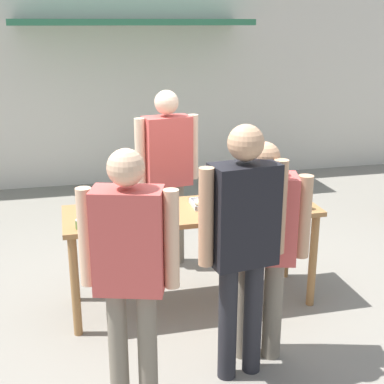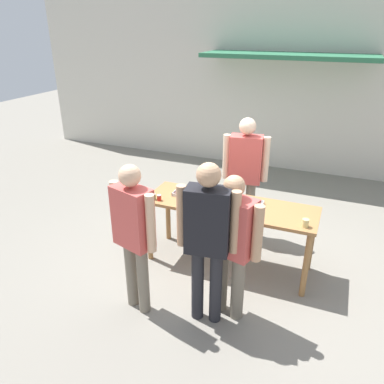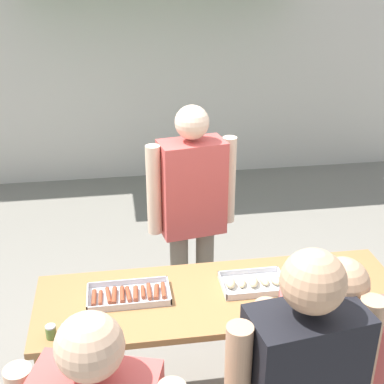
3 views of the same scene
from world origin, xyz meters
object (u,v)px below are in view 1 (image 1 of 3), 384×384
person_server_behind_table (167,164)px  person_customer_holding_hotdog (129,260)px  person_customer_waiting_in_line (243,233)px  condiment_jar_mustard (79,224)px  person_customer_with_cup (261,236)px  beer_cup (306,204)px  food_tray_sausages (128,210)px  food_tray_buns (213,203)px  condiment_jar_ketchup (90,223)px

person_server_behind_table → person_customer_holding_hotdog: bearing=-116.9°
person_customer_waiting_in_line → condiment_jar_mustard: bearing=-46.4°
person_server_behind_table → person_customer_with_cup: size_ratio=1.09×
person_customer_holding_hotdog → beer_cup: bearing=-132.4°
person_server_behind_table → person_customer_with_cup: 1.77m
beer_cup → person_server_behind_table: bearing=132.4°
food_tray_sausages → person_customer_with_cup: bearing=-48.8°
food_tray_sausages → beer_cup: bearing=-10.8°
food_tray_buns → person_customer_with_cup: size_ratio=0.23×
food_tray_sausages → person_server_behind_table: bearing=58.4°
beer_cup → person_customer_waiting_in_line: 1.20m
person_server_behind_table → condiment_jar_mustard: bearing=-139.3°
person_server_behind_table → person_customer_with_cup: bearing=-88.7°
condiment_jar_mustard → person_customer_holding_hotdog: size_ratio=0.04×
person_customer_holding_hotdog → condiment_jar_ketchup: bearing=-61.6°
condiment_jar_ketchup → person_server_behind_table: size_ratio=0.04×
person_customer_holding_hotdog → person_server_behind_table: bearing=-90.3°
food_tray_buns → person_customer_with_cup: person_customer_with_cup is taller
person_customer_waiting_in_line → person_server_behind_table: bearing=-94.1°
person_server_behind_table → condiment_jar_ketchup: bearing=-136.6°
food_tray_sausages → person_customer_with_cup: (0.82, -0.94, 0.06)m
condiment_jar_ketchup → person_customer_with_cup: size_ratio=0.05×
condiment_jar_ketchup → person_customer_holding_hotdog: size_ratio=0.04×
food_tray_sausages → condiment_jar_ketchup: bearing=-138.6°
beer_cup → person_customer_waiting_in_line: bearing=-135.7°
person_customer_waiting_in_line → food_tray_sausages: bearing=-68.8°
beer_cup → person_customer_with_cup: bearing=-134.8°
beer_cup → person_customer_with_cup: size_ratio=0.06×
person_customer_waiting_in_line → beer_cup: bearing=-143.7°
person_customer_with_cup → condiment_jar_ketchup: bearing=-13.3°
food_tray_buns → person_customer_holding_hotdog: (-0.88, -1.24, 0.11)m
condiment_jar_mustard → food_tray_buns: bearing=14.4°
person_server_behind_table → person_customer_waiting_in_line: size_ratio=0.99×
beer_cup → condiment_jar_mustard: bearing=-179.7°
food_tray_buns → person_server_behind_table: person_server_behind_table is taller
person_customer_waiting_in_line → food_tray_buns: bearing=-103.8°
food_tray_sausages → food_tray_buns: food_tray_buns is taller
condiment_jar_ketchup → person_server_behind_table: bearing=53.0°
beer_cup → person_customer_holding_hotdog: (-1.62, -0.96, 0.09)m
condiment_jar_mustard → person_server_behind_table: 1.42m
person_server_behind_table → person_customer_waiting_in_line: 1.91m
food_tray_sausages → beer_cup: size_ratio=5.16×
person_customer_holding_hotdog → person_customer_waiting_in_line: person_customer_waiting_in_line is taller
condiment_jar_ketchup → person_customer_with_cup: (1.15, -0.64, 0.04)m
food_tray_sausages → condiment_jar_mustard: size_ratio=6.34×
beer_cup → food_tray_sausages: bearing=169.2°
food_tray_sausages → person_customer_holding_hotdog: (-0.14, -1.24, 0.12)m
beer_cup → person_customer_holding_hotdog: person_customer_holding_hotdog is taller
beer_cup → person_customer_waiting_in_line: person_customer_waiting_in_line is taller
person_customer_with_cup → person_customer_waiting_in_line: bearing=57.1°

